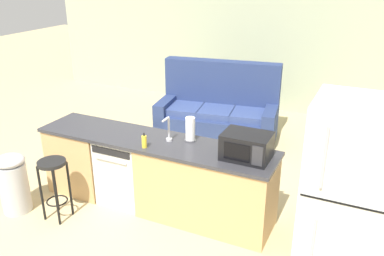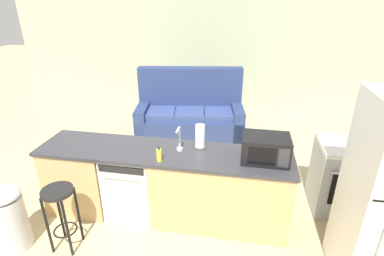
# 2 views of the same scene
# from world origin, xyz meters

# --- Properties ---
(ground_plane) EXTENTS (24.00, 24.00, 0.00)m
(ground_plane) POSITION_xyz_m (0.00, 0.00, 0.00)
(ground_plane) COLOR tan
(wall_back) EXTENTS (10.00, 0.06, 2.60)m
(wall_back) POSITION_xyz_m (0.30, 4.20, 1.30)
(wall_back) COLOR #A8B293
(wall_back) RESTS_ON ground_plane
(kitchen_counter) EXTENTS (2.94, 0.66, 0.90)m
(kitchen_counter) POSITION_xyz_m (0.24, 0.00, 0.42)
(kitchen_counter) COLOR tan
(kitchen_counter) RESTS_ON ground_plane
(dishwasher) EXTENTS (0.58, 0.61, 0.84)m
(dishwasher) POSITION_xyz_m (-0.25, -0.00, 0.42)
(dishwasher) COLOR white
(dishwasher) RESTS_ON ground_plane
(stove_range) EXTENTS (0.76, 0.68, 0.90)m
(stove_range) POSITION_xyz_m (2.35, 0.55, 0.45)
(stove_range) COLOR #A8AAB2
(stove_range) RESTS_ON ground_plane
(refrigerator) EXTENTS (0.72, 0.73, 1.85)m
(refrigerator) POSITION_xyz_m (2.35, -0.55, 0.93)
(refrigerator) COLOR white
(refrigerator) RESTS_ON ground_plane
(microwave) EXTENTS (0.50, 0.37, 0.28)m
(microwave) POSITION_xyz_m (1.28, -0.00, 1.04)
(microwave) COLOR black
(microwave) RESTS_ON kitchen_counter
(sink_faucet) EXTENTS (0.07, 0.18, 0.30)m
(sink_faucet) POSITION_xyz_m (0.34, 0.03, 1.03)
(sink_faucet) COLOR silver
(sink_faucet) RESTS_ON kitchen_counter
(paper_towel_roll) EXTENTS (0.14, 0.14, 0.28)m
(paper_towel_roll) POSITION_xyz_m (0.55, 0.16, 1.04)
(paper_towel_roll) COLOR #4C4C51
(paper_towel_roll) RESTS_ON kitchen_counter
(soap_bottle) EXTENTS (0.06, 0.06, 0.18)m
(soap_bottle) POSITION_xyz_m (0.17, -0.23, 0.97)
(soap_bottle) COLOR yellow
(soap_bottle) RESTS_ON kitchen_counter
(kettle) EXTENTS (0.21, 0.17, 0.19)m
(kettle) POSITION_xyz_m (2.52, 0.42, 0.99)
(kettle) COLOR #B2B2B7
(kettle) RESTS_ON stove_range
(bar_stool) EXTENTS (0.32, 0.32, 0.74)m
(bar_stool) POSITION_xyz_m (-0.77, -0.70, 0.54)
(bar_stool) COLOR black
(bar_stool) RESTS_ON ground_plane
(trash_bin) EXTENTS (0.35, 0.35, 0.74)m
(trash_bin) POSITION_xyz_m (-1.33, -0.80, 0.38)
(trash_bin) COLOR #B7B7BC
(trash_bin) RESTS_ON ground_plane
(couch) EXTENTS (2.12, 1.20, 1.27)m
(couch) POSITION_xyz_m (0.00, 2.44, 0.39)
(couch) COLOR navy
(couch) RESTS_ON ground_plane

